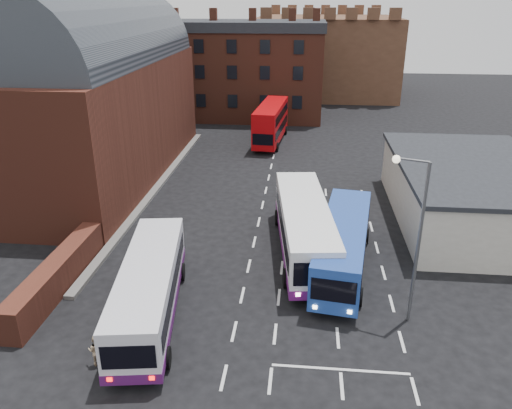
# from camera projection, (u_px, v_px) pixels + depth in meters

# --- Properties ---
(ground) EXTENTS (180.00, 180.00, 0.00)m
(ground) POSITION_uv_depth(u_px,v_px,m) (236.00, 322.00, 24.99)
(ground) COLOR black
(railway_station) EXTENTS (12.00, 28.00, 16.00)m
(railway_station) POSITION_uv_depth(u_px,v_px,m) (89.00, 90.00, 42.73)
(railway_station) COLOR #602B1E
(railway_station) RESTS_ON ground
(forecourt_wall) EXTENTS (1.20, 10.00, 1.80)m
(forecourt_wall) POSITION_uv_depth(u_px,v_px,m) (57.00, 275.00, 27.41)
(forecourt_wall) COLOR #602B1E
(forecourt_wall) RESTS_ON ground
(cream_building) EXTENTS (10.40, 16.40, 4.25)m
(cream_building) POSITION_uv_depth(u_px,v_px,m) (470.00, 192.00, 35.64)
(cream_building) COLOR beige
(cream_building) RESTS_ON ground
(brick_terrace) EXTENTS (22.00, 10.00, 11.00)m
(brick_terrace) POSITION_uv_depth(u_px,v_px,m) (238.00, 75.00, 65.63)
(brick_terrace) COLOR brown
(brick_terrace) RESTS_ON ground
(castle_keep) EXTENTS (22.00, 22.00, 12.00)m
(castle_keep) POSITION_uv_depth(u_px,v_px,m) (325.00, 55.00, 82.70)
(castle_keep) COLOR brown
(castle_keep) RESTS_ON ground
(bus_white_outbound) EXTENTS (4.07, 11.18, 2.98)m
(bus_white_outbound) POSITION_uv_depth(u_px,v_px,m) (149.00, 286.00, 24.78)
(bus_white_outbound) COLOR silver
(bus_white_outbound) RESTS_ON ground
(bus_white_inbound) EXTENTS (4.20, 12.47, 3.33)m
(bus_white_inbound) POSITION_uv_depth(u_px,v_px,m) (304.00, 225.00, 30.83)
(bus_white_inbound) COLOR white
(bus_white_inbound) RESTS_ON ground
(bus_blue) EXTENTS (4.12, 11.28, 3.01)m
(bus_blue) POSITION_uv_depth(u_px,v_px,m) (343.00, 243.00, 29.08)
(bus_blue) COLOR #2146A2
(bus_blue) RESTS_ON ground
(bus_red_double) EXTENTS (3.32, 10.68, 4.21)m
(bus_red_double) POSITION_uv_depth(u_px,v_px,m) (271.00, 123.00, 54.73)
(bus_red_double) COLOR #BD070B
(bus_red_double) RESTS_ON ground
(street_lamp) EXTENTS (1.64, 0.75, 8.45)m
(street_lamp) POSITION_uv_depth(u_px,v_px,m) (414.00, 227.00, 23.30)
(street_lamp) COLOR slate
(street_lamp) RESTS_ON ground
(pedestrian_red) EXTENTS (0.79, 0.66, 1.84)m
(pedestrian_red) POSITION_uv_depth(u_px,v_px,m) (113.00, 348.00, 21.67)
(pedestrian_red) COLOR maroon
(pedestrian_red) RESTS_ON ground
(pedestrian_beige) EXTENTS (0.78, 0.64, 1.51)m
(pedestrian_beige) POSITION_uv_depth(u_px,v_px,m) (96.00, 350.00, 21.83)
(pedestrian_beige) COLOR tan
(pedestrian_beige) RESTS_ON ground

